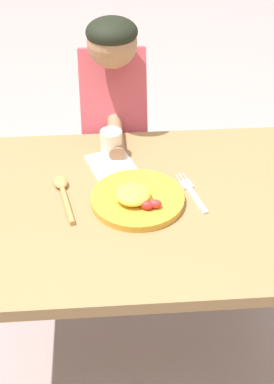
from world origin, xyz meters
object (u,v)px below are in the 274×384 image
Objects in this scene: spoon at (63,192)px; drinking_cup at (111,143)px; fork at (192,193)px; plate at (137,197)px; person at (115,150)px.

drinking_cup is at bearing -48.82° from spoon.
plate is at bearing 84.93° from fork.
plate is 3.06× the size of drinking_cup.
person reaches higher than spoon.
plate is 1.22× the size of spoon.
fork is 0.35m from spoon.
fork is 0.52m from person.
spoon is at bearing 166.31° from plate.
fork is (0.15, 0.03, -0.01)m from plate.
spoon is 2.50× the size of drinking_cup.
person is at bearing 8.81° from fork.
person is at bearing 86.54° from drinking_cup.
drinking_cup reaches higher than spoon.
person is (-0.20, 0.46, -0.15)m from fork.
person reaches higher than plate.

